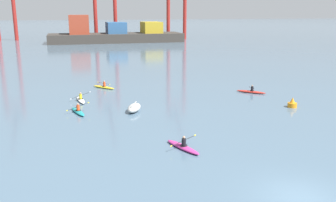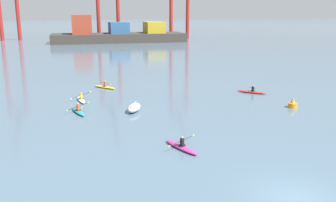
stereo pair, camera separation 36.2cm
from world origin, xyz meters
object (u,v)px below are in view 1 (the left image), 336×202
at_px(kayak_yellow, 104,87).
at_px(kayak_teal, 78,111).
at_px(capsized_dinghy, 134,108).
at_px(kayak_magenta, 183,146).
at_px(kayak_white, 81,99).
at_px(kayak_red, 251,91).
at_px(container_barge, 114,34).
at_px(channel_buoy, 292,104).

bearing_deg(kayak_yellow, kayak_teal, -107.62).
xyz_separation_m(capsized_dinghy, kayak_magenta, (1.56, -10.42, -0.18)).
distance_m(capsized_dinghy, kayak_white, 7.25).
distance_m(kayak_red, kayak_yellow, 17.73).
bearing_deg(kayak_white, kayak_magenta, -68.37).
relative_size(kayak_red, kayak_teal, 0.84).
bearing_deg(kayak_white, container_barge, 80.36).
bearing_deg(channel_buoy, kayak_white, 158.19).
relative_size(capsized_dinghy, kayak_yellow, 0.95).
height_order(capsized_dinghy, kayak_white, kayak_white).
bearing_deg(kayak_white, channel_buoy, -21.81).
bearing_deg(kayak_magenta, kayak_teal, 120.76).
xyz_separation_m(container_barge, kayak_magenta, (-6.40, -90.72, -2.23)).
bearing_deg(kayak_yellow, kayak_magenta, -81.42).
xyz_separation_m(kayak_white, kayak_magenta, (6.31, -15.90, -0.00)).
relative_size(capsized_dinghy, kayak_magenta, 0.83).
height_order(channel_buoy, kayak_teal, channel_buoy).
bearing_deg(kayak_teal, kayak_magenta, -59.24).
bearing_deg(kayak_teal, capsized_dinghy, -9.27).
bearing_deg(capsized_dinghy, container_barge, 84.34).
bearing_deg(channel_buoy, kayak_magenta, -150.14).
bearing_deg(channel_buoy, kayak_yellow, 140.48).
distance_m(channel_buoy, kayak_yellow, 22.10).
relative_size(capsized_dinghy, kayak_white, 0.82).
bearing_deg(kayak_magenta, kayak_yellow, 98.58).
bearing_deg(kayak_magenta, capsized_dinghy, 98.53).
xyz_separation_m(container_barge, kayak_yellow, (-9.71, -68.77, -2.23)).
distance_m(kayak_white, kayak_yellow, 6.75).
bearing_deg(kayak_white, kayak_red, -3.22).
relative_size(kayak_yellow, kayak_magenta, 0.88).
relative_size(container_barge, kayak_white, 11.61).
height_order(kayak_red, kayak_yellow, kayak_yellow).
bearing_deg(kayak_yellow, kayak_red, -23.70).
bearing_deg(kayak_teal, kayak_red, 10.29).
bearing_deg(kayak_yellow, container_barge, 81.96).
bearing_deg(kayak_magenta, kayak_red, 48.92).
bearing_deg(capsized_dinghy, kayak_teal, 170.73).
xyz_separation_m(kayak_red, kayak_teal, (-19.63, -3.56, 0.00)).
xyz_separation_m(capsized_dinghy, kayak_teal, (-5.14, 0.84, -0.18)).
relative_size(container_barge, channel_buoy, 40.06).
distance_m(capsized_dinghy, kayak_teal, 5.21).
height_order(channel_buoy, kayak_magenta, channel_buoy).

